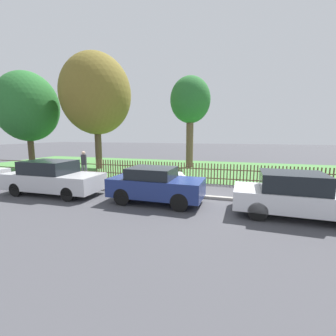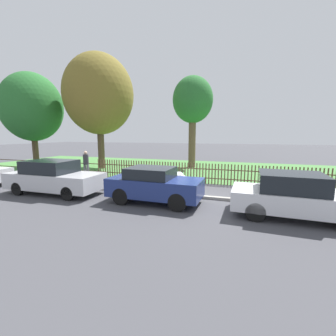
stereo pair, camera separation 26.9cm
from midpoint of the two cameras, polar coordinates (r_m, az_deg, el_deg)
name	(u,v)px [view 1 (the left image)]	position (r m, az deg, el deg)	size (l,w,h in m)	color
ground_plane	(190,198)	(9.90, 4.75, -7.52)	(120.00, 120.00, 0.00)	#424247
kerb_stone	(190,196)	(9.98, 4.87, -7.03)	(40.40, 0.20, 0.12)	#9E998E
grass_strip	(210,169)	(18.09, 10.32, -0.30)	(40.40, 10.80, 0.01)	#477F3D
park_fence	(201,173)	(12.73, 7.66, -1.32)	(40.40, 0.05, 1.15)	brown
parked_car_black_saloon	(53,178)	(11.64, -27.80, -2.19)	(4.48, 1.79, 1.55)	#BCBCC1
parked_car_navy_estate	(156,185)	(9.02, -4.04, -4.23)	(3.75, 1.71, 1.43)	navy
parked_car_red_compact	(296,195)	(8.57, 28.95, -5.99)	(4.12, 1.94, 1.48)	silver
covered_motorcycle	(170,179)	(10.81, -0.19, -2.79)	(2.05, 0.91, 0.98)	black
tree_nearest_kerb	(27,107)	(21.43, -32.43, 12.94)	(4.67, 4.67, 7.57)	brown
tree_behind_motorcycle	(96,94)	(19.18, -18.22, 17.32)	(5.39, 5.39, 8.93)	brown
tree_mid_park	(190,101)	(19.05, 5.25, 16.51)	(3.25, 3.25, 7.39)	brown
pedestrian_near_fence	(84,163)	(15.32, -21.04, 1.28)	(0.39, 0.35, 1.69)	slate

